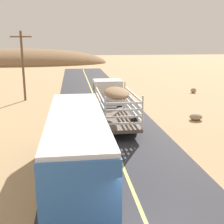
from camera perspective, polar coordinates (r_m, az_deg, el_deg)
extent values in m
cube|color=silver|center=(26.58, -0.88, 3.96)|extent=(2.50, 2.20, 2.20)
cube|color=#192333|center=(26.50, -0.88, 4.92)|extent=(2.53, 1.54, 0.70)
cube|color=brown|center=(21.59, 0.87, -1.38)|extent=(2.50, 6.40, 0.24)
cylinder|color=silver|center=(24.23, -3.03, 3.25)|extent=(0.12, 0.12, 2.20)
cylinder|color=silver|center=(24.53, 2.52, 3.39)|extent=(0.12, 0.12, 2.20)
cylinder|color=silver|center=(18.12, -1.35, -0.40)|extent=(0.12, 0.12, 2.20)
cylinder|color=silver|center=(18.53, 5.98, -0.15)|extent=(0.12, 0.12, 2.20)
cube|color=silver|center=(21.31, -2.35, -0.05)|extent=(0.08, 6.30, 0.12)
cube|color=silver|center=(21.66, 4.04, 0.16)|extent=(0.08, 6.30, 0.12)
cube|color=silver|center=(18.44, 2.35, -2.28)|extent=(2.40, 0.08, 0.12)
cube|color=silver|center=(21.21, -2.36, 1.11)|extent=(0.08, 6.30, 0.12)
cube|color=silver|center=(21.56, 4.06, 1.30)|extent=(0.08, 6.30, 0.12)
cube|color=silver|center=(18.32, 2.36, -0.96)|extent=(2.40, 0.08, 0.12)
cube|color=silver|center=(21.11, -2.37, 2.27)|extent=(0.08, 6.30, 0.12)
cube|color=silver|center=(21.47, 4.08, 2.44)|extent=(0.08, 6.30, 0.12)
cube|color=silver|center=(18.22, 2.38, 0.38)|extent=(2.40, 0.08, 0.12)
cube|color=silver|center=(21.03, -2.38, 3.44)|extent=(0.08, 6.30, 0.12)
cube|color=silver|center=(21.39, 4.10, 3.60)|extent=(0.08, 6.30, 0.12)
cube|color=silver|center=(18.12, 2.39, 1.73)|extent=(2.40, 0.08, 0.12)
ellipsoid|color=#8C6B4C|center=(21.16, 0.89, 3.77)|extent=(1.75, 3.84, 0.70)
cylinder|color=black|center=(26.72, -3.19, 1.26)|extent=(0.32, 1.10, 1.10)
cylinder|color=black|center=(26.97, 1.43, 1.40)|extent=(0.32, 1.10, 1.10)
cylinder|color=black|center=(20.28, -1.64, -2.85)|extent=(0.32, 1.10, 1.10)
cylinder|color=black|center=(20.62, 4.40, -2.61)|extent=(0.32, 1.10, 1.10)
cube|color=#3872C6|center=(13.54, -6.88, -6.51)|extent=(2.50, 10.00, 2.70)
cube|color=white|center=(13.11, -7.06, -0.65)|extent=(2.45, 9.80, 0.16)
cube|color=#192333|center=(13.38, -6.94, -4.62)|extent=(2.54, 9.20, 0.80)
cube|color=silver|center=(13.98, -6.74, -10.93)|extent=(2.53, 9.80, 0.36)
cylinder|color=black|center=(17.03, -10.71, -6.61)|extent=(0.30, 1.00, 1.00)
cylinder|color=black|center=(17.05, -3.26, -6.36)|extent=(0.30, 1.00, 1.00)
cylinder|color=black|center=(11.19, -12.29, -18.31)|extent=(0.30, 1.00, 1.00)
cylinder|color=black|center=(11.21, -0.43, -17.88)|extent=(0.30, 1.00, 1.00)
cylinder|color=brown|center=(32.75, -17.06, 8.53)|extent=(0.24, 0.24, 7.36)
cube|color=brown|center=(32.64, -17.45, 13.91)|extent=(2.20, 0.14, 0.14)
ellipsoid|color=gray|center=(37.86, 15.68, 4.10)|extent=(0.72, 0.68, 0.59)
ellipsoid|color=gray|center=(24.93, 16.12, -0.91)|extent=(1.06, 0.97, 0.54)
ellipsoid|color=olive|center=(86.54, -17.20, 9.08)|extent=(47.48, 23.64, 8.21)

